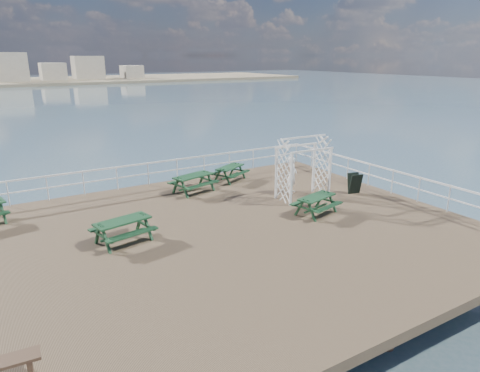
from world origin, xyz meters
name	(u,v)px	position (x,y,z in m)	size (l,w,h in m)	color
ground	(216,238)	(0.00, 0.00, -0.15)	(18.00, 14.00, 0.30)	brown
sea_backdrop	(48,77)	(12.54, 134.07, -0.51)	(300.00, 300.00, 9.20)	#466877
railing	(183,191)	(-0.07, 2.57, 0.87)	(17.77, 13.76, 1.10)	white
picnic_table_b	(193,180)	(1.37, 4.74, 0.57)	(2.16, 1.90, 0.89)	#133418
picnic_table_c	(230,170)	(3.69, 5.51, 0.51)	(2.06, 1.93, 0.80)	#133418
picnic_table_d	(123,226)	(-2.91, 1.01, 0.56)	(2.05, 1.77, 0.87)	#133418
picnic_table_e	(316,201)	(4.26, -0.24, 0.52)	(1.95, 1.72, 0.81)	#133418
trellis_arbor	(303,171)	(5.00, 1.53, 1.20)	(2.22, 1.25, 2.70)	white
sandwich_board	(354,184)	(7.40, 0.85, 0.45)	(0.65, 0.54, 0.93)	black
person	(292,175)	(5.10, 2.39, 0.82)	(0.60, 0.39, 1.65)	white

